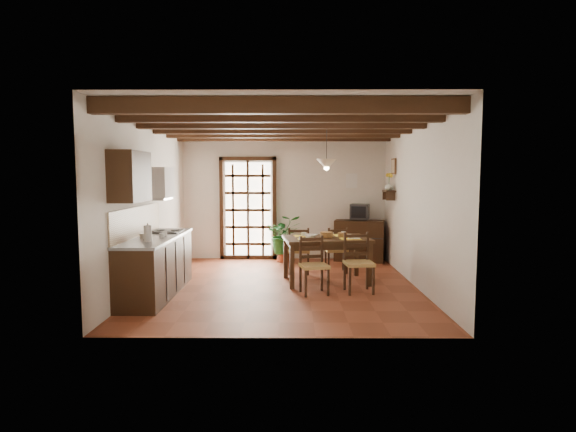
{
  "coord_description": "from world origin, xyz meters",
  "views": [
    {
      "loc": [
        0.15,
        -7.51,
        1.86
      ],
      "look_at": [
        0.1,
        0.4,
        1.15
      ],
      "focal_mm": 28.0,
      "sensor_mm": 36.0,
      "label": 1
    }
  ],
  "objects_px": {
    "kitchen_counter": "(156,265)",
    "chair_far_right": "(336,258)",
    "dining_table": "(326,243)",
    "chair_near_right": "(359,274)",
    "chair_near_left": "(314,276)",
    "pendant_lamp": "(327,163)",
    "sideboard": "(359,241)",
    "chair_far_left": "(299,259)",
    "crt_tv": "(360,212)",
    "potted_plant": "(284,236)"
  },
  "relations": [
    {
      "from": "chair_far_left",
      "to": "pendant_lamp",
      "type": "height_order",
      "value": "pendant_lamp"
    },
    {
      "from": "chair_near_right",
      "to": "kitchen_counter",
      "type": "bearing_deg",
      "value": 176.69
    },
    {
      "from": "dining_table",
      "to": "potted_plant",
      "type": "xyz_separation_m",
      "value": [
        -0.77,
        1.88,
        -0.12
      ]
    },
    {
      "from": "chair_far_right",
      "to": "kitchen_counter",
      "type": "bearing_deg",
      "value": 23.5
    },
    {
      "from": "chair_far_left",
      "to": "chair_near_right",
      "type": "bearing_deg",
      "value": 126.45
    },
    {
      "from": "potted_plant",
      "to": "pendant_lamp",
      "type": "xyz_separation_m",
      "value": [
        0.77,
        -1.78,
        1.51
      ]
    },
    {
      "from": "potted_plant",
      "to": "crt_tv",
      "type": "bearing_deg",
      "value": 3.26
    },
    {
      "from": "chair_near_left",
      "to": "pendant_lamp",
      "type": "bearing_deg",
      "value": 60.98
    },
    {
      "from": "dining_table",
      "to": "chair_far_left",
      "type": "distance_m",
      "value": 0.92
    },
    {
      "from": "kitchen_counter",
      "to": "chair_near_right",
      "type": "bearing_deg",
      "value": 2.83
    },
    {
      "from": "chair_near_right",
      "to": "pendant_lamp",
      "type": "height_order",
      "value": "pendant_lamp"
    },
    {
      "from": "chair_near_left",
      "to": "potted_plant",
      "type": "height_order",
      "value": "potted_plant"
    },
    {
      "from": "chair_near_right",
      "to": "sideboard",
      "type": "height_order",
      "value": "chair_near_right"
    },
    {
      "from": "kitchen_counter",
      "to": "chair_far_right",
      "type": "relative_size",
      "value": 2.54
    },
    {
      "from": "dining_table",
      "to": "sideboard",
      "type": "xyz_separation_m",
      "value": [
        0.88,
        1.98,
        -0.24
      ]
    },
    {
      "from": "chair_near_left",
      "to": "chair_near_right",
      "type": "bearing_deg",
      "value": -4.79
    },
    {
      "from": "chair_far_left",
      "to": "crt_tv",
      "type": "bearing_deg",
      "value": -133.87
    },
    {
      "from": "chair_near_left",
      "to": "kitchen_counter",
      "type": "bearing_deg",
      "value": 168.42
    },
    {
      "from": "kitchen_counter",
      "to": "chair_far_right",
      "type": "bearing_deg",
      "value": 28.66
    },
    {
      "from": "crt_tv",
      "to": "pendant_lamp",
      "type": "xyz_separation_m",
      "value": [
        -0.88,
        -1.88,
        0.99
      ]
    },
    {
      "from": "chair_far_left",
      "to": "pendant_lamp",
      "type": "relative_size",
      "value": 1.06
    },
    {
      "from": "chair_near_right",
      "to": "pendant_lamp",
      "type": "relative_size",
      "value": 1.12
    },
    {
      "from": "kitchen_counter",
      "to": "potted_plant",
      "type": "height_order",
      "value": "potted_plant"
    },
    {
      "from": "chair_near_right",
      "to": "chair_far_left",
      "type": "xyz_separation_m",
      "value": [
        -0.93,
        1.37,
        -0.02
      ]
    },
    {
      "from": "pendant_lamp",
      "to": "chair_near_left",
      "type": "bearing_deg",
      "value": -106.16
    },
    {
      "from": "dining_table",
      "to": "pendant_lamp",
      "type": "bearing_deg",
      "value": 81.98
    },
    {
      "from": "kitchen_counter",
      "to": "pendant_lamp",
      "type": "height_order",
      "value": "pendant_lamp"
    },
    {
      "from": "kitchen_counter",
      "to": "pendant_lamp",
      "type": "xyz_separation_m",
      "value": [
        2.73,
        0.94,
        1.6
      ]
    },
    {
      "from": "chair_near_left",
      "to": "sideboard",
      "type": "xyz_separation_m",
      "value": [
        1.14,
        2.77,
        0.16
      ]
    },
    {
      "from": "chair_near_left",
      "to": "sideboard",
      "type": "height_order",
      "value": "chair_near_left"
    },
    {
      "from": "dining_table",
      "to": "chair_far_right",
      "type": "height_order",
      "value": "chair_far_right"
    },
    {
      "from": "chair_near_left",
      "to": "potted_plant",
      "type": "xyz_separation_m",
      "value": [
        -0.51,
        2.67,
        0.29
      ]
    },
    {
      "from": "chair_near_left",
      "to": "chair_far_left",
      "type": "xyz_separation_m",
      "value": [
        -0.21,
        1.47,
        -0.0
      ]
    },
    {
      "from": "chair_far_left",
      "to": "chair_far_right",
      "type": "xyz_separation_m",
      "value": [
        0.72,
        0.1,
        -0.0
      ]
    },
    {
      "from": "chair_far_left",
      "to": "sideboard",
      "type": "relative_size",
      "value": 0.85
    },
    {
      "from": "chair_near_right",
      "to": "chair_far_left",
      "type": "distance_m",
      "value": 1.66
    },
    {
      "from": "crt_tv",
      "to": "potted_plant",
      "type": "xyz_separation_m",
      "value": [
        -1.65,
        -0.09,
        -0.51
      ]
    },
    {
      "from": "chair_near_left",
      "to": "potted_plant",
      "type": "bearing_deg",
      "value": 88.0
    },
    {
      "from": "dining_table",
      "to": "crt_tv",
      "type": "relative_size",
      "value": 3.34
    },
    {
      "from": "chair_near_left",
      "to": "sideboard",
      "type": "distance_m",
      "value": 3.0
    },
    {
      "from": "chair_near_left",
      "to": "chair_far_left",
      "type": "distance_m",
      "value": 1.49
    },
    {
      "from": "chair_far_left",
      "to": "pendant_lamp",
      "type": "bearing_deg",
      "value": 130.81
    },
    {
      "from": "chair_near_left",
      "to": "crt_tv",
      "type": "relative_size",
      "value": 1.93
    },
    {
      "from": "dining_table",
      "to": "chair_near_right",
      "type": "height_order",
      "value": "chair_near_right"
    },
    {
      "from": "chair_near_right",
      "to": "sideboard",
      "type": "distance_m",
      "value": 2.7
    },
    {
      "from": "crt_tv",
      "to": "sideboard",
      "type": "bearing_deg",
      "value": 106.58
    },
    {
      "from": "chair_near_left",
      "to": "potted_plant",
      "type": "distance_m",
      "value": 2.73
    },
    {
      "from": "chair_near_left",
      "to": "pendant_lamp",
      "type": "height_order",
      "value": "pendant_lamp"
    },
    {
      "from": "chair_far_left",
      "to": "crt_tv",
      "type": "distance_m",
      "value": 2.03
    },
    {
      "from": "dining_table",
      "to": "chair_near_left",
      "type": "xyz_separation_m",
      "value": [
        -0.26,
        -0.79,
        -0.4
      ]
    }
  ]
}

